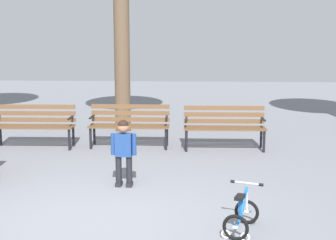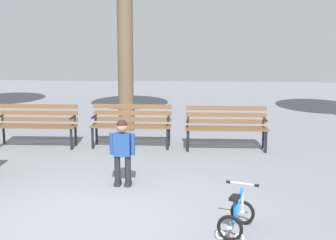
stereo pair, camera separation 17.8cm
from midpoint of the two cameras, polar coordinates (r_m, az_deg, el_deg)
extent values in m
plane|color=slate|center=(6.14, -8.26, -11.56)|extent=(36.00, 36.00, 0.00)
cube|color=brown|center=(10.21, -14.47, -0.51)|extent=(1.60, 0.11, 0.03)
cube|color=brown|center=(10.10, -14.68, -0.63)|extent=(1.60, 0.11, 0.03)
cube|color=brown|center=(9.99, -14.88, -0.76)|extent=(1.60, 0.11, 0.03)
cube|color=brown|center=(9.87, -15.09, -0.89)|extent=(1.60, 0.11, 0.03)
cube|color=brown|center=(10.23, -14.43, 0.08)|extent=(1.60, 0.08, 0.09)
cube|color=brown|center=(10.21, -14.46, 0.82)|extent=(1.60, 0.08, 0.09)
cube|color=brown|center=(10.19, -14.50, 1.56)|extent=(1.60, 0.08, 0.09)
cylinder|color=black|center=(9.73, -10.79, -2.20)|extent=(0.05, 0.05, 0.44)
cylinder|color=black|center=(10.07, -10.31, -1.77)|extent=(0.05, 0.05, 0.44)
cube|color=black|center=(9.83, -10.62, 0.30)|extent=(0.05, 0.40, 0.03)
cylinder|color=black|center=(10.52, -18.29, -1.62)|extent=(0.05, 0.05, 0.44)
cube|color=brown|center=(9.91, -3.71, -0.52)|extent=(1.60, 0.07, 0.03)
cube|color=brown|center=(9.79, -3.81, -0.65)|extent=(1.60, 0.07, 0.03)
cube|color=brown|center=(9.67, -3.91, -0.78)|extent=(1.60, 0.07, 0.03)
cube|color=brown|center=(9.56, -4.02, -0.92)|extent=(1.60, 0.07, 0.03)
cube|color=brown|center=(9.93, -3.69, 0.09)|extent=(1.60, 0.05, 0.09)
cube|color=brown|center=(9.91, -3.70, 0.85)|extent=(1.60, 0.05, 0.09)
cube|color=brown|center=(9.89, -3.71, 1.61)|extent=(1.60, 0.05, 0.09)
cylinder|color=black|center=(9.54, 0.48, -2.26)|extent=(0.05, 0.05, 0.44)
cylinder|color=black|center=(9.89, 0.62, -1.82)|extent=(0.05, 0.05, 0.44)
cube|color=black|center=(9.64, 0.56, 0.29)|extent=(0.04, 0.40, 0.03)
cylinder|color=black|center=(9.76, -8.35, -2.09)|extent=(0.05, 0.05, 0.44)
cylinder|color=black|center=(10.10, -7.90, -1.67)|extent=(0.05, 0.05, 0.44)
cube|color=black|center=(9.85, -8.18, 0.40)|extent=(0.04, 0.40, 0.03)
cube|color=brown|center=(9.72, 7.33, -0.79)|extent=(1.60, 0.11, 0.03)
cube|color=brown|center=(9.60, 7.39, -0.92)|extent=(1.60, 0.11, 0.03)
cube|color=brown|center=(9.48, 7.44, -1.06)|extent=(1.60, 0.11, 0.03)
cube|color=brown|center=(9.37, 7.49, -1.20)|extent=(1.60, 0.11, 0.03)
cube|color=brown|center=(9.74, 7.33, -0.17)|extent=(1.60, 0.08, 0.09)
cube|color=brown|center=(9.72, 7.35, 0.61)|extent=(1.60, 0.08, 0.09)
cube|color=brown|center=(9.70, 7.37, 1.38)|extent=(1.60, 0.08, 0.09)
cylinder|color=black|center=(9.52, 11.96, -2.51)|extent=(0.05, 0.05, 0.44)
cylinder|color=black|center=(9.87, 11.65, -2.06)|extent=(0.05, 0.05, 0.44)
cube|color=black|center=(9.62, 11.89, 0.05)|extent=(0.05, 0.40, 0.03)
cylinder|color=black|center=(9.40, 2.89, -2.45)|extent=(0.05, 0.05, 0.44)
cylinder|color=black|center=(9.76, 2.90, -2.00)|extent=(0.05, 0.05, 0.44)
cube|color=black|center=(9.50, 2.91, 0.14)|extent=(0.05, 0.40, 0.03)
cylinder|color=black|center=(7.31, -4.03, -6.01)|extent=(0.09, 0.09, 0.46)
cube|color=black|center=(7.37, -4.01, -7.51)|extent=(0.10, 0.16, 0.06)
cylinder|color=black|center=(7.34, -5.27, -5.96)|extent=(0.09, 0.09, 0.46)
cube|color=black|center=(7.40, -5.25, -7.46)|extent=(0.10, 0.16, 0.06)
cube|color=navy|center=(7.23, -4.70, -2.91)|extent=(0.25, 0.15, 0.34)
sphere|color=#996B4C|center=(7.17, -4.73, -0.81)|extent=(0.17, 0.17, 0.17)
sphere|color=black|center=(7.17, -4.73, -0.61)|extent=(0.16, 0.16, 0.16)
cylinder|color=navy|center=(7.20, -3.46, -2.87)|extent=(0.07, 0.07, 0.32)
cylinder|color=navy|center=(7.26, -5.93, -2.80)|extent=(0.07, 0.07, 0.32)
torus|color=black|center=(5.97, 9.61, -10.68)|extent=(0.30, 0.14, 0.30)
cylinder|color=silver|center=(5.97, 9.61, -10.68)|extent=(0.06, 0.05, 0.04)
torus|color=black|center=(5.51, 8.23, -12.47)|extent=(0.30, 0.14, 0.30)
cylinder|color=silver|center=(5.51, 8.23, -12.47)|extent=(0.06, 0.05, 0.04)
torus|color=white|center=(5.57, 7.09, -13.23)|extent=(0.11, 0.06, 0.11)
torus|color=white|center=(5.52, 9.34, -13.53)|extent=(0.11, 0.06, 0.11)
cylinder|color=blue|center=(5.75, 9.21, -9.69)|extent=(0.14, 0.30, 0.32)
cylinder|color=blue|center=(5.61, 8.78, -10.40)|extent=(0.06, 0.08, 0.27)
cylinder|color=blue|center=(5.59, 8.52, -12.01)|extent=(0.09, 0.20, 0.05)
cylinder|color=silver|center=(5.90, 9.61, -9.29)|extent=(0.05, 0.08, 0.32)
cylinder|color=blue|center=(5.70, 9.18, -8.80)|extent=(0.14, 0.31, 0.05)
cube|color=black|center=(5.54, 8.76, -9.01)|extent=(0.14, 0.19, 0.04)
cylinder|color=silver|center=(5.82, 9.62, -7.39)|extent=(0.33, 0.14, 0.02)
cylinder|color=black|center=(5.86, 7.99, -7.22)|extent=(0.06, 0.05, 0.04)
cylinder|color=black|center=(5.78, 11.26, -7.56)|extent=(0.06, 0.05, 0.04)
cylinder|color=brown|center=(11.37, -4.61, 9.18)|extent=(0.36, 0.36, 4.18)
camera|label=1|loc=(0.09, -89.37, 0.11)|focal=51.83mm
camera|label=2|loc=(0.09, 90.63, -0.11)|focal=51.83mm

